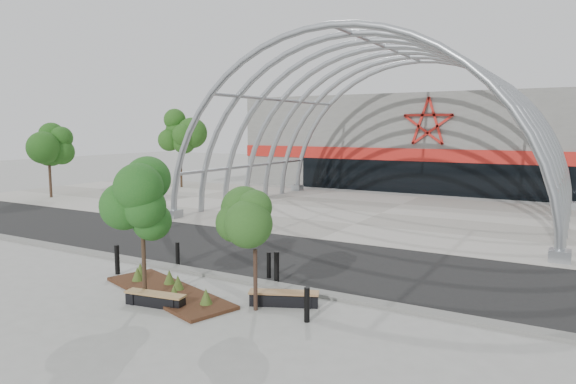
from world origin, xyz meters
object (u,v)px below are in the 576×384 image
(street_tree_1, at_px, (255,224))
(bench_1, at_px, (284,299))
(bollard_2, at_px, (269,265))
(street_tree_0, at_px, (142,208))
(bench_0, at_px, (155,300))

(street_tree_1, distance_m, bench_1, 2.48)
(bollard_2, bearing_deg, street_tree_1, -64.99)
(street_tree_0, height_order, street_tree_1, street_tree_0)
(street_tree_0, bearing_deg, bench_0, -17.36)
(bench_0, height_order, bollard_2, bollard_2)
(street_tree_1, bearing_deg, bench_0, -156.61)
(bollard_2, bearing_deg, bench_0, -109.07)
(bench_0, bearing_deg, street_tree_0, 162.64)
(street_tree_0, distance_m, street_tree_1, 3.53)
(bench_0, xyz_separation_m, bench_1, (3.29, 1.93, 0.02))
(bench_0, relative_size, bollard_2, 2.11)
(street_tree_0, relative_size, bollard_2, 4.27)
(bench_0, bearing_deg, street_tree_1, 23.39)
(street_tree_1, bearing_deg, bollard_2, 115.01)
(bench_0, distance_m, bench_1, 3.82)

